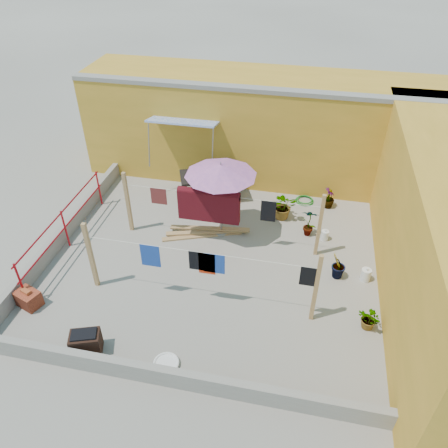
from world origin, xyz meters
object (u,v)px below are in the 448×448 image
at_px(outdoor_table, 210,177).
at_px(white_basin, 166,364).
at_px(brazier, 86,343).
at_px(green_hose, 305,200).
at_px(water_jug_b, 325,235).
at_px(brick_stack, 28,298).
at_px(water_jug_a, 366,275).
at_px(plant_back_a, 284,206).
at_px(patio_umbrella, 221,170).

height_order(outdoor_table, white_basin, outdoor_table).
xyz_separation_m(brazier, green_hose, (3.95, 6.40, -0.22)).
bearing_deg(outdoor_table, green_hose, 8.41).
bearing_deg(water_jug_b, green_hose, 109.64).
distance_m(brick_stack, water_jug_b, 7.43).
xyz_separation_m(outdoor_table, water_jug_a, (4.44, -2.71, -0.58)).
xyz_separation_m(outdoor_table, brick_stack, (-2.96, -5.09, -0.55)).
xyz_separation_m(water_jug_a, water_jug_b, (-0.99, 1.38, -0.02)).
relative_size(white_basin, green_hose, 0.94).
distance_m(water_jug_b, plant_back_a, 1.45).
bearing_deg(green_hose, water_jug_b, -70.36).
height_order(water_jug_a, green_hose, water_jug_a).
height_order(outdoor_table, brazier, outdoor_table).
xyz_separation_m(water_jug_a, green_hose, (-1.62, 3.13, -0.13)).
bearing_deg(white_basin, brick_stack, 165.68).
relative_size(water_jug_a, green_hose, 0.67).
xyz_separation_m(brick_stack, plant_back_a, (5.21, 4.53, 0.21)).
xyz_separation_m(outdoor_table, brazier, (-1.13, -5.98, -0.49)).
height_order(brazier, white_basin, brazier).
bearing_deg(water_jug_a, patio_umbrella, 164.13).
bearing_deg(water_jug_b, brick_stack, -149.63).
height_order(white_basin, water_jug_b, water_jug_b).
relative_size(brazier, green_hose, 1.23).
bearing_deg(white_basin, brazier, 180.00).
xyz_separation_m(patio_umbrella, water_jug_b, (2.76, 0.31, -1.82)).
distance_m(outdoor_table, brazier, 6.11).
xyz_separation_m(brick_stack, water_jug_a, (7.40, 2.38, -0.03)).
distance_m(water_jug_a, green_hose, 3.53).
distance_m(brick_stack, green_hose, 7.99).
relative_size(water_jug_a, plant_back_a, 0.46).
bearing_deg(brazier, brick_stack, 154.11).
relative_size(brazier, plant_back_a, 0.85).
xyz_separation_m(patio_umbrella, brick_stack, (-3.65, -3.45, -1.77)).
bearing_deg(white_basin, outdoor_table, 94.99).
bearing_deg(brick_stack, patio_umbrella, 43.40).
bearing_deg(green_hose, brazier, -121.66).
xyz_separation_m(white_basin, water_jug_a, (3.91, 3.27, 0.12)).
bearing_deg(green_hose, patio_umbrella, -136.02).
relative_size(water_jug_a, water_jug_b, 1.15).
bearing_deg(brazier, water_jug_a, 30.44).
distance_m(water_jug_a, water_jug_b, 1.70).
xyz_separation_m(white_basin, water_jug_b, (2.92, 4.65, 0.10)).
height_order(water_jug_a, water_jug_b, water_jug_a).
relative_size(white_basin, water_jug_a, 1.40).
distance_m(water_jug_b, green_hose, 1.87).
xyz_separation_m(water_jug_b, green_hose, (-0.63, 1.75, -0.11)).
height_order(brick_stack, water_jug_b, brick_stack).
xyz_separation_m(white_basin, green_hose, (2.29, 6.40, -0.01)).
relative_size(patio_umbrella, plant_back_a, 2.72).
bearing_deg(water_jug_a, brick_stack, -162.17).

